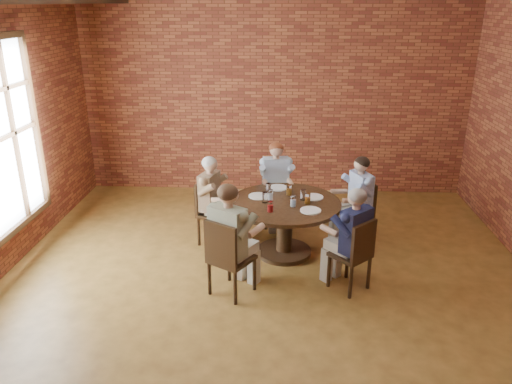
# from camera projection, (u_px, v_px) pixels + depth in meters

# --- Properties ---
(floor) EXTENTS (7.00, 7.00, 0.00)m
(floor) POSITION_uv_depth(u_px,v_px,m) (266.00, 296.00, 5.73)
(floor) COLOR olive
(floor) RESTS_ON ground
(wall_back) EXTENTS (7.00, 0.00, 7.00)m
(wall_back) POSITION_uv_depth(u_px,v_px,m) (274.00, 95.00, 8.38)
(wall_back) COLOR #974D2B
(wall_back) RESTS_ON ground
(dining_table) EXTENTS (1.44, 1.44, 0.75)m
(dining_table) POSITION_uv_depth(u_px,v_px,m) (285.00, 217.00, 6.51)
(dining_table) COLOR #331F11
(dining_table) RESTS_ON floor
(chair_a) EXTENTS (0.50, 0.50, 0.89)m
(chair_a) POSITION_uv_depth(u_px,v_px,m) (361.00, 210.00, 6.85)
(chair_a) COLOR #331F11
(chair_a) RESTS_ON floor
(diner_a) EXTENTS (0.72, 0.66, 1.25)m
(diner_a) POSITION_uv_depth(u_px,v_px,m) (356.00, 201.00, 6.78)
(diner_a) COLOR #486EBB
(diner_a) RESTS_ON floor
(chair_b) EXTENTS (0.44, 0.44, 0.90)m
(chair_b) POSITION_uv_depth(u_px,v_px,m) (275.00, 192.00, 7.48)
(chair_b) COLOR #331F11
(chair_b) RESTS_ON floor
(diner_b) EXTENTS (0.57, 0.66, 1.27)m
(diner_b) POSITION_uv_depth(u_px,v_px,m) (276.00, 185.00, 7.36)
(diner_b) COLOR #A0B5CC
(diner_b) RESTS_ON floor
(chair_c) EXTENTS (0.48, 0.48, 0.89)m
(chair_c) POSITION_uv_depth(u_px,v_px,m) (209.00, 209.00, 6.87)
(chair_c) COLOR #331F11
(chair_c) RESTS_ON floor
(diner_c) EXTENTS (0.69, 0.62, 1.24)m
(diner_c) POSITION_uv_depth(u_px,v_px,m) (213.00, 201.00, 6.80)
(diner_c) COLOR brown
(diner_c) RESTS_ON floor
(chair_d) EXTENTS (0.59, 0.59, 0.94)m
(chair_d) POSITION_uv_depth(u_px,v_px,m) (227.00, 256.00, 5.57)
(chair_d) COLOR #331F11
(chair_d) RESTS_ON floor
(diner_d) EXTENTS (0.80, 0.84, 1.34)m
(diner_d) POSITION_uv_depth(u_px,v_px,m) (231.00, 240.00, 5.58)
(diner_d) COLOR gray
(diner_d) RESTS_ON floor
(chair_e) EXTENTS (0.55, 0.55, 0.89)m
(chair_e) POSITION_uv_depth(u_px,v_px,m) (355.00, 253.00, 5.68)
(chair_e) COLOR #331F11
(chair_e) RESTS_ON floor
(diner_e) EXTENTS (0.75, 0.76, 1.25)m
(diner_e) POSITION_uv_depth(u_px,v_px,m) (351.00, 240.00, 5.68)
(diner_e) COLOR #171C41
(diner_e) RESTS_ON floor
(plate_a) EXTENTS (0.26, 0.26, 0.01)m
(plate_a) POSITION_uv_depth(u_px,v_px,m) (313.00, 197.00, 6.56)
(plate_a) COLOR white
(plate_a) RESTS_ON dining_table
(plate_b) EXTENTS (0.26, 0.26, 0.01)m
(plate_b) POSITION_uv_depth(u_px,v_px,m) (278.00, 188.00, 6.89)
(plate_b) COLOR white
(plate_b) RESTS_ON dining_table
(plate_c) EXTENTS (0.26, 0.26, 0.01)m
(plate_c) POSITION_uv_depth(u_px,v_px,m) (258.00, 196.00, 6.60)
(plate_c) COLOR white
(plate_c) RESTS_ON dining_table
(plate_d) EXTENTS (0.26, 0.26, 0.01)m
(plate_d) POSITION_uv_depth(u_px,v_px,m) (311.00, 210.00, 6.14)
(plate_d) COLOR white
(plate_d) RESTS_ON dining_table
(glass_a) EXTENTS (0.07, 0.07, 0.14)m
(glass_a) POSITION_uv_depth(u_px,v_px,m) (303.00, 195.00, 6.46)
(glass_a) COLOR white
(glass_a) RESTS_ON dining_table
(glass_b) EXTENTS (0.07, 0.07, 0.14)m
(glass_b) POSITION_uv_depth(u_px,v_px,m) (289.00, 190.00, 6.63)
(glass_b) COLOR white
(glass_b) RESTS_ON dining_table
(glass_c) EXTENTS (0.07, 0.07, 0.14)m
(glass_c) POSITION_uv_depth(u_px,v_px,m) (268.00, 188.00, 6.69)
(glass_c) COLOR white
(glass_c) RESTS_ON dining_table
(glass_d) EXTENTS (0.07, 0.07, 0.14)m
(glass_d) POSITION_uv_depth(u_px,v_px,m) (270.00, 195.00, 6.46)
(glass_d) COLOR white
(glass_d) RESTS_ON dining_table
(glass_e) EXTENTS (0.07, 0.07, 0.14)m
(glass_e) POSITION_uv_depth(u_px,v_px,m) (265.00, 197.00, 6.38)
(glass_e) COLOR white
(glass_e) RESTS_ON dining_table
(glass_f) EXTENTS (0.07, 0.07, 0.14)m
(glass_f) POSITION_uv_depth(u_px,v_px,m) (270.00, 207.00, 6.10)
(glass_f) COLOR white
(glass_f) RESTS_ON dining_table
(glass_g) EXTENTS (0.07, 0.07, 0.14)m
(glass_g) POSITION_uv_depth(u_px,v_px,m) (293.00, 201.00, 6.26)
(glass_g) COLOR white
(glass_g) RESTS_ON dining_table
(glass_h) EXTENTS (0.07, 0.07, 0.14)m
(glass_h) POSITION_uv_depth(u_px,v_px,m) (308.00, 199.00, 6.34)
(glass_h) COLOR white
(glass_h) RESTS_ON dining_table
(smartphone) EXTENTS (0.10, 0.14, 0.01)m
(smartphone) POSITION_uv_depth(u_px,v_px,m) (313.00, 212.00, 6.12)
(smartphone) COLOR black
(smartphone) RESTS_ON dining_table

